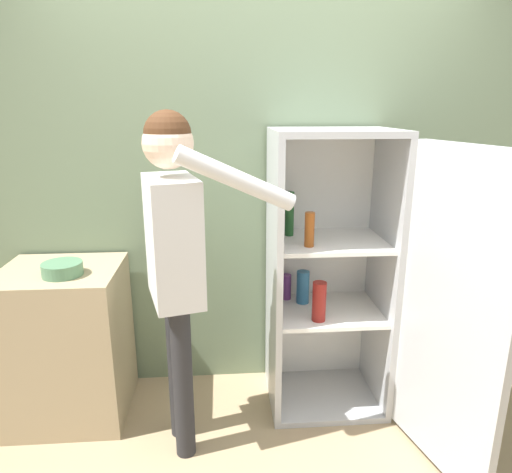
# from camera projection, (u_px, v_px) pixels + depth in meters

# --- Properties ---
(wall_back) EXTENTS (7.00, 0.06, 2.55)m
(wall_back) POSITION_uv_depth(u_px,v_px,m) (256.00, 187.00, 2.78)
(wall_back) COLOR gray
(wall_back) RESTS_ON ground_plane
(refrigerator) EXTENTS (0.87, 1.20, 1.64)m
(refrigerator) POSITION_uv_depth(u_px,v_px,m) (352.00, 280.00, 2.54)
(refrigerator) COLOR #B7BABC
(refrigerator) RESTS_ON ground_plane
(person) EXTENTS (0.73, 0.51, 1.74)m
(person) POSITION_uv_depth(u_px,v_px,m) (175.00, 242.00, 2.16)
(person) COLOR #262628
(person) RESTS_ON ground_plane
(counter) EXTENTS (0.64, 0.57, 0.89)m
(counter) POSITION_uv_depth(u_px,v_px,m) (67.00, 343.00, 2.61)
(counter) COLOR tan
(counter) RESTS_ON ground_plane
(bowl) EXTENTS (0.21, 0.21, 0.07)m
(bowl) POSITION_uv_depth(u_px,v_px,m) (62.00, 269.00, 2.39)
(bowl) COLOR #517F5B
(bowl) RESTS_ON counter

